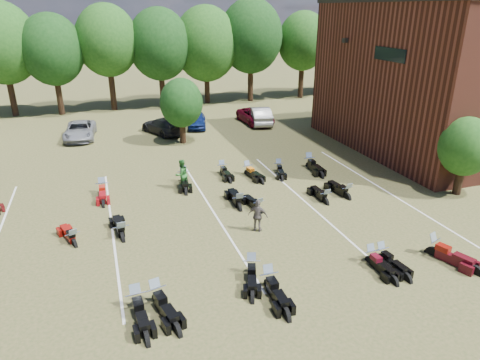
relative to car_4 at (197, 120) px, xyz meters
name	(u,v)px	position (x,y,z in m)	size (l,w,h in m)	color
ground	(293,231)	(-0.05, -19.55, -0.64)	(160.00, 160.00, 0.00)	brown
car_2	(80,130)	(-9.54, -0.33, 0.02)	(2.21, 4.79, 1.33)	gray
car_3	(163,126)	(-3.08, -0.97, 0.02)	(1.86, 4.57, 1.33)	black
car_4	(197,120)	(0.00, 0.00, 0.00)	(1.52, 3.78, 1.29)	#0C1B55
car_5	(260,115)	(5.63, -0.49, 0.12)	(1.62, 4.65, 1.53)	#9C9D98
car_6	(255,116)	(5.31, -0.24, 0.01)	(2.17, 4.71, 1.31)	#61051B
car_7	(355,108)	(15.26, -0.72, 0.12)	(2.14, 5.26, 1.53)	#37363B
person_green	(182,174)	(-3.93, -12.91, 0.23)	(0.85, 0.66, 1.75)	#276A27
person_grey	(258,216)	(-1.62, -19.02, 0.15)	(0.93, 0.39, 1.58)	#59514C
motorcycle_0	(137,309)	(-7.55, -22.89, -0.64)	(0.74, 2.33, 1.30)	black
motorcycle_1	(157,303)	(-6.86, -22.81, -0.64)	(0.75, 2.36, 1.32)	black
motorcycle_2	(251,274)	(-3.09, -22.18, -0.64)	(0.70, 2.19, 1.22)	black
motorcycle_3	(268,288)	(-2.80, -23.24, -0.64)	(0.75, 2.34, 1.30)	black
motorcycle_4	(381,261)	(2.28, -23.00, -0.64)	(0.66, 2.07, 1.15)	black
motorcycle_5	(370,263)	(1.77, -23.01, -0.64)	(0.65, 2.04, 1.14)	black
motorcycle_6	(432,255)	(4.63, -23.33, -0.64)	(0.78, 2.46, 1.37)	#420911
motorcycle_7	(74,245)	(-9.70, -17.65, -0.64)	(0.66, 2.09, 1.16)	maroon
motorcycle_9	(123,239)	(-7.66, -17.80, -0.64)	(0.74, 2.33, 1.30)	black
motorcycle_10	(259,212)	(-0.85, -17.14, -0.64)	(0.64, 2.00, 1.11)	black
motorcycle_11	(239,209)	(-1.69, -16.52, -0.64)	(0.76, 2.37, 1.32)	black
motorcycle_12	(347,198)	(4.30, -17.14, -0.64)	(0.73, 2.30, 1.28)	black
motorcycle_13	(325,203)	(2.88, -17.34, -0.64)	(0.68, 2.14, 1.19)	black
motorcycle_15	(103,194)	(-8.30, -12.20, -0.64)	(0.74, 2.31, 1.29)	maroon
motorcycle_16	(184,182)	(-3.64, -11.96, -0.64)	(0.78, 2.44, 1.36)	black
motorcycle_17	(248,175)	(0.36, -12.04, -0.64)	(0.71, 2.21, 1.23)	black
motorcycle_18	(222,173)	(-1.07, -11.34, -0.64)	(0.68, 2.14, 1.19)	black
motorcycle_19	(309,167)	(4.59, -12.11, -0.64)	(0.78, 2.46, 1.37)	black
motorcycle_20	(278,172)	(2.41, -12.16, -0.64)	(0.65, 2.05, 1.14)	black
tree_line	(163,44)	(-1.05, 9.45, 5.67)	(56.00, 6.00, 9.79)	black
young_tree_near_building	(466,147)	(10.45, -18.55, 2.11)	(2.80, 2.80, 4.16)	black
young_tree_midfield	(181,103)	(-2.05, -4.05, 2.45)	(3.20, 3.20, 4.70)	black
parking_lines	(214,213)	(-3.05, -16.55, -0.64)	(20.10, 14.00, 0.01)	silver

